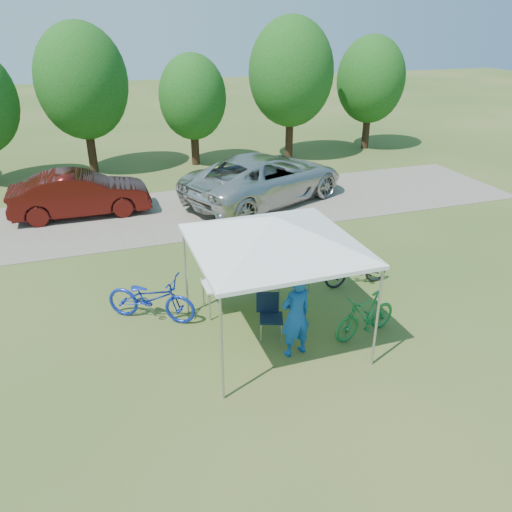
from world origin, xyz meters
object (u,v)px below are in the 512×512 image
Objects in this scene: sedan at (80,194)px; folding_chair at (269,311)px; folding_table at (241,282)px; bike_dark at (356,269)px; minivan at (265,178)px; cyclist at (296,315)px; cooler at (232,274)px; bike_blue at (151,298)px; bike_green at (365,315)px.

folding_chair is at bearing -157.66° from sedan.
bike_dark reaches higher than folding_table.
minivan reaches higher than bike_dark.
bike_dark is (2.57, 2.14, -0.45)m from cyclist.
cooler is 0.25× the size of bike_blue.
bike_dark is at bearing -139.22° from sedan.
folding_chair is 2.02m from bike_green.
cyclist reaches higher than bike_blue.
folding_table is 0.38× the size of sedan.
sedan is (-6.37, 0.68, -0.13)m from minivan.
folding_table is 1.24m from folding_chair.
bike_blue is at bearing -129.70° from bike_green.
cooler is 3.05m from bike_green.
cyclist reaches higher than folding_table.
sedan is at bearing -78.63° from cyclist.
bike_blue is (-2.03, 0.17, -0.13)m from folding_table.
cooler is 8.14m from sedan.
bike_blue reaches higher than bike_green.
minivan reaches higher than sedan.
minivan is (0.90, 8.75, 0.41)m from bike_green.
folding_chair is at bearing -84.62° from cyclist.
folding_table is at bearing -62.62° from bike_blue.
sedan reaches higher than cooler.
bike_blue is at bearing -51.65° from cyclist.
sedan reaches higher than bike_dark.
sedan is (-5.47, 9.43, 0.28)m from bike_green.
folding_table is at bearing -86.92° from cyclist.
sedan is at bearing 59.16° from minivan.
folding_table is 2.88m from bike_green.
sedan is (-6.38, 7.41, 0.32)m from bike_dark.
bike_green is (2.34, -1.92, -0.41)m from cooler.
minivan is (2.79, 8.04, 0.34)m from folding_chair.
cyclist is (0.49, -2.04, 0.23)m from folding_table.
folding_chair is 1.83× the size of cooler.
sedan is at bearing -163.00° from bike_green.
bike_green is at bearing -41.83° from folding_table.
folding_chair is 0.15× the size of minivan.
bike_blue is (-1.82, 0.17, -0.36)m from cooler.
cooler is at bearing 129.84° from minivan.
minivan is (3.04, 6.83, 0.23)m from folding_table.
bike_blue is 1.27× the size of bike_green.
bike_green is 2.22m from bike_dark.
bike_green is 0.36× the size of sedan.
cyclist reaches higher than cooler.
folding_chair reaches higher than bike_dark.
folding_chair is (0.25, -1.21, -0.12)m from folding_table.
sedan is (-1.30, 7.34, 0.23)m from bike_blue.
minivan is at bearing 64.58° from cooler.
bike_blue is 8.38m from minivan.
minivan reaches higher than folding_table.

